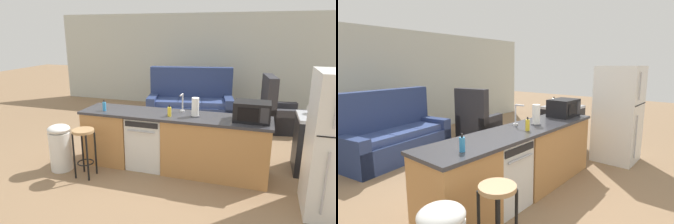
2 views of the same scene
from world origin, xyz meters
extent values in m
plane|color=#896B4C|center=(0.00, 0.00, 0.00)|extent=(24.00, 24.00, 0.00)
cube|color=beige|center=(0.30, 4.20, 1.30)|extent=(10.00, 0.06, 2.60)
cube|color=#B77F47|center=(-0.93, 0.00, 0.43)|extent=(0.75, 0.62, 0.86)
cube|color=#B77F47|center=(0.83, 0.00, 0.43)|extent=(1.55, 0.62, 0.86)
cube|color=#333338|center=(0.15, 0.00, 0.88)|extent=(2.94, 0.66, 0.04)
cube|color=#49331C|center=(0.15, 0.00, 0.04)|extent=(2.86, 0.56, 0.08)
cube|color=silver|center=(-0.25, 0.00, 0.42)|extent=(0.58, 0.58, 0.84)
cube|color=black|center=(-0.25, -0.30, 0.78)|extent=(0.52, 0.01, 0.08)
cylinder|color=#B2B2B7|center=(-0.25, -0.31, 0.68)|extent=(0.44, 0.02, 0.02)
cube|color=black|center=(2.35, 0.55, 0.42)|extent=(0.76, 0.64, 0.85)
cube|color=black|center=(2.35, 0.22, 0.47)|extent=(0.53, 0.01, 0.43)
cylinder|color=silver|center=(2.35, 0.20, 0.70)|extent=(0.61, 0.03, 0.03)
cube|color=#A8AAB2|center=(2.35, 0.55, 0.88)|extent=(0.76, 0.64, 0.05)
torus|color=black|center=(2.18, 0.42, 0.89)|extent=(0.16, 0.16, 0.01)
torus|color=black|center=(2.52, 0.42, 0.89)|extent=(0.16, 0.16, 0.01)
torus|color=black|center=(2.18, 0.68, 0.89)|extent=(0.16, 0.16, 0.01)
torus|color=black|center=(2.52, 0.68, 0.89)|extent=(0.16, 0.16, 0.01)
cube|color=silver|center=(2.35, -0.55, 0.86)|extent=(0.72, 0.70, 1.71)
cylinder|color=#B2B2B7|center=(2.15, -0.92, 1.39)|extent=(0.02, 0.02, 0.46)
cylinder|color=#B2B2B7|center=(2.15, -0.92, 0.53)|extent=(0.02, 0.02, 0.74)
cube|color=black|center=(2.35, -0.90, 1.06)|extent=(0.68, 0.01, 0.01)
cube|color=black|center=(1.31, 0.00, 1.04)|extent=(0.50, 0.36, 0.28)
cube|color=black|center=(1.27, -0.18, 1.04)|extent=(0.27, 0.01, 0.18)
cube|color=#2D2D33|center=(1.48, -0.18, 1.04)|extent=(0.11, 0.01, 0.21)
cylinder|color=silver|center=(0.26, 0.17, 0.92)|extent=(0.07, 0.07, 0.03)
cylinder|color=silver|center=(0.26, 0.17, 1.06)|extent=(0.02, 0.02, 0.26)
cylinder|color=silver|center=(0.26, 0.10, 1.19)|extent=(0.02, 0.14, 0.02)
cylinder|color=#4C4C51|center=(0.50, -0.01, 0.91)|extent=(0.14, 0.14, 0.01)
cylinder|color=white|center=(0.50, -0.01, 1.05)|extent=(0.11, 0.11, 0.27)
cylinder|color=yellow|center=(0.14, -0.12, 0.97)|extent=(0.06, 0.06, 0.14)
cylinder|color=black|center=(0.14, -0.12, 1.06)|extent=(0.02, 0.02, 0.04)
cylinder|color=#338CCC|center=(-0.95, -0.13, 0.97)|extent=(0.06, 0.06, 0.14)
cylinder|color=black|center=(-0.95, -0.13, 1.06)|extent=(0.02, 0.02, 0.04)
sphere|color=silver|center=(2.18, 0.68, 0.99)|extent=(0.17, 0.17, 0.17)
sphere|color=black|center=(2.18, 0.68, 1.08)|extent=(0.03, 0.03, 0.03)
cone|color=silver|center=(2.26, 0.68, 1.00)|extent=(0.08, 0.04, 0.06)
cylinder|color=tan|center=(-1.02, -0.65, 0.72)|extent=(0.32, 0.32, 0.04)
cylinder|color=black|center=(-0.91, -0.53, 0.35)|extent=(0.03, 0.03, 0.70)
ellipsoid|color=white|center=(-1.51, -0.56, 0.67)|extent=(0.35, 0.35, 0.14)
cube|color=navy|center=(-0.20, 2.62, 0.21)|extent=(2.14, 1.27, 0.42)
cube|color=navy|center=(-0.26, 2.95, 0.64)|extent=(2.01, 0.62, 1.27)
cube|color=navy|center=(-1.08, 2.45, 0.31)|extent=(0.37, 0.92, 0.62)
cube|color=navy|center=(0.68, 2.80, 0.31)|extent=(0.37, 0.92, 0.62)
cube|color=#35477D|center=(-0.73, 2.47, 0.48)|extent=(0.67, 0.73, 0.12)
cube|color=#35477D|center=(-0.19, 2.57, 0.48)|extent=(0.67, 0.73, 0.12)
cube|color=#35477D|center=(0.35, 2.68, 0.48)|extent=(0.67, 0.73, 0.12)
cube|color=#2D2D33|center=(1.87, 2.55, 0.20)|extent=(0.93, 0.97, 0.40)
cube|color=#2D2D33|center=(1.58, 2.50, 0.60)|extent=(0.34, 0.87, 1.20)
cube|color=#2D2D33|center=(1.93, 2.21, 0.28)|extent=(0.82, 0.29, 0.55)
cube|color=#2D2D33|center=(1.82, 2.89, 0.28)|extent=(0.82, 0.29, 0.55)
camera|label=1|loc=(1.42, -4.21, 2.14)|focal=32.00mm
camera|label=2|loc=(-2.51, -1.99, 1.70)|focal=28.00mm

